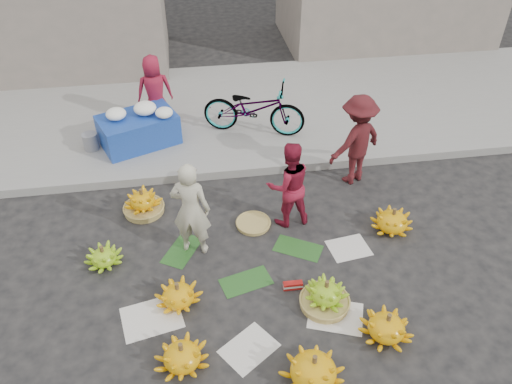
{
  "coord_description": "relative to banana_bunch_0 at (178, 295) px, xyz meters",
  "views": [
    {
      "loc": [
        -0.62,
        -4.54,
        4.9
      ],
      "look_at": [
        0.18,
        0.76,
        0.7
      ],
      "focal_mm": 35.0,
      "sensor_mm": 36.0,
      "label": 1
    }
  ],
  "objects": [
    {
      "name": "vendor_cream",
      "position": [
        0.24,
        0.93,
        0.56
      ],
      "size": [
        0.6,
        0.47,
        1.43
      ],
      "primitive_type": "imported",
      "rotation": [
        0.0,
        0.0,
        2.86
      ],
      "color": "beige",
      "rests_on": "ground"
    },
    {
      "name": "incense_stack",
      "position": [
        1.44,
        0.02,
        -0.09
      ],
      "size": [
        0.25,
        0.08,
        0.1
      ],
      "primitive_type": "cube",
      "rotation": [
        0.0,
        0.0,
        -0.02
      ],
      "color": "#A81411",
      "rests_on": "ground"
    },
    {
      "name": "grey_bucket",
      "position": [
        -1.4,
        3.56,
        0.12
      ],
      "size": [
        0.26,
        0.26,
        0.3
      ],
      "primitive_type": "cylinder",
      "color": "gray",
      "rests_on": "sidewalk"
    },
    {
      "name": "banana_bunch_5",
      "position": [
        3.08,
        0.91,
        0.02
      ],
      "size": [
        0.8,
        0.8,
        0.38
      ],
      "rotation": [
        0.0,
        0.0,
        0.41
      ],
      "color": "#EBAC0B",
      "rests_on": "ground"
    },
    {
      "name": "sidewalk",
      "position": [
        0.97,
        4.72,
        -0.09
      ],
      "size": [
        40.0,
        4.0,
        0.12
      ],
      "primitive_type": "cube",
      "color": "gray",
      "rests_on": "ground"
    },
    {
      "name": "banana_leaves",
      "position": [
        0.87,
        0.62,
        -0.15
      ],
      "size": [
        2.0,
        1.0,
        0.0
      ],
      "primitive_type": null,
      "color": "#1B4A18",
      "rests_on": "ground"
    },
    {
      "name": "banana_bunch_4",
      "position": [
        1.77,
        -0.3,
        0.03
      ],
      "size": [
        0.63,
        0.63,
        0.42
      ],
      "rotation": [
        0.0,
        0.0,
        -0.24
      ],
      "color": "olive",
      "rests_on": "ground"
    },
    {
      "name": "ground",
      "position": [
        0.97,
        0.42,
        -0.15
      ],
      "size": [
        80.0,
        80.0,
        0.0
      ],
      "primitive_type": "plane",
      "color": "black",
      "rests_on": "ground"
    },
    {
      "name": "banana_bunch_0",
      "position": [
        0.0,
        0.0,
        0.0
      ],
      "size": [
        0.6,
        0.6,
        0.35
      ],
      "rotation": [
        0.0,
        0.0,
        0.09
      ],
      "color": "#EBAC0B",
      "rests_on": "ground"
    },
    {
      "name": "bicycle",
      "position": [
        1.48,
        3.7,
        0.45
      ],
      "size": [
        1.19,
        1.95,
        0.97
      ],
      "primitive_type": "imported",
      "rotation": [
        0.0,
        0.0,
        1.25
      ],
      "color": "gray",
      "rests_on": "sidewalk"
    },
    {
      "name": "vendor_red",
      "position": [
        1.63,
        1.32,
        0.51
      ],
      "size": [
        0.71,
        0.58,
        1.33
      ],
      "primitive_type": "imported",
      "rotation": [
        0.0,
        0.0,
        3.27
      ],
      "color": "maroon",
      "rests_on": "ground"
    },
    {
      "name": "curb",
      "position": [
        0.97,
        2.62,
        -0.08
      ],
      "size": [
        40.0,
        0.25,
        0.15
      ],
      "primitive_type": "cube",
      "color": "gray",
      "rests_on": "ground"
    },
    {
      "name": "banana_bunch_3",
      "position": [
        2.36,
        -0.84,
        0.01
      ],
      "size": [
        0.76,
        0.76,
        0.37
      ],
      "rotation": [
        0.0,
        0.0,
        -0.35
      ],
      "color": "#EBAC0B",
      "rests_on": "ground"
    },
    {
      "name": "flower_table",
      "position": [
        -0.56,
        3.63,
        0.28
      ],
      "size": [
        1.49,
        1.22,
        0.75
      ],
      "rotation": [
        0.0,
        0.0,
        0.38
      ],
      "color": "navy",
      "rests_on": "sidewalk"
    },
    {
      "name": "basket_spare",
      "position": [
        1.12,
        1.29,
        -0.12
      ],
      "size": [
        0.55,
        0.55,
        0.06
      ],
      "primitive_type": "cylinder",
      "rotation": [
        0.0,
        0.0,
        0.14
      ],
      "color": "olive",
      "rests_on": "ground"
    },
    {
      "name": "banana_bunch_6",
      "position": [
        -0.97,
        0.83,
        -0.02
      ],
      "size": [
        0.47,
        0.47,
        0.31
      ],
      "rotation": [
        0.0,
        0.0,
        -0.0
      ],
      "color": "#6EAA18",
      "rests_on": "ground"
    },
    {
      "name": "banana_bunch_7",
      "position": [
        -0.47,
        1.85,
        0.02
      ],
      "size": [
        0.67,
        0.67,
        0.42
      ],
      "rotation": [
        0.0,
        0.0,
        -0.38
      ],
      "color": "olive",
      "rests_on": "ground"
    },
    {
      "name": "banana_bunch_2",
      "position": [
        1.39,
        -1.27,
        0.04
      ],
      "size": [
        0.72,
        0.72,
        0.42
      ],
      "rotation": [
        0.0,
        0.0,
        0.05
      ],
      "color": "#EBAC0B",
      "rests_on": "ground"
    },
    {
      "name": "man_striped",
      "position": [
        2.88,
        2.18,
        0.6
      ],
      "size": [
        1.12,
        0.93,
        1.51
      ],
      "primitive_type": "imported",
      "rotation": [
        0.0,
        0.0,
        3.6
      ],
      "color": "maroon",
      "rests_on": "ground"
    },
    {
      "name": "banana_bunch_1",
      "position": [
        0.02,
        -0.87,
        0.01
      ],
      "size": [
        0.62,
        0.62,
        0.36
      ],
      "rotation": [
        0.0,
        0.0,
        0.09
      ],
      "color": "#EBAC0B",
      "rests_on": "ground"
    },
    {
      "name": "flower_vendor",
      "position": [
        -0.25,
        4.3,
        0.63
      ],
      "size": [
        0.69,
        0.5,
        1.32
      ],
      "primitive_type": "imported",
      "rotation": [
        0.0,
        0.0,
        3.26
      ],
      "color": "maroon",
      "rests_on": "sidewalk"
    },
    {
      "name": "newspaper_scatter",
      "position": [
        0.97,
        -0.38,
        -0.15
      ],
      "size": [
        3.2,
        1.8,
        0.0
      ],
      "primitive_type": null,
      "color": "silver",
      "rests_on": "ground"
    }
  ]
}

